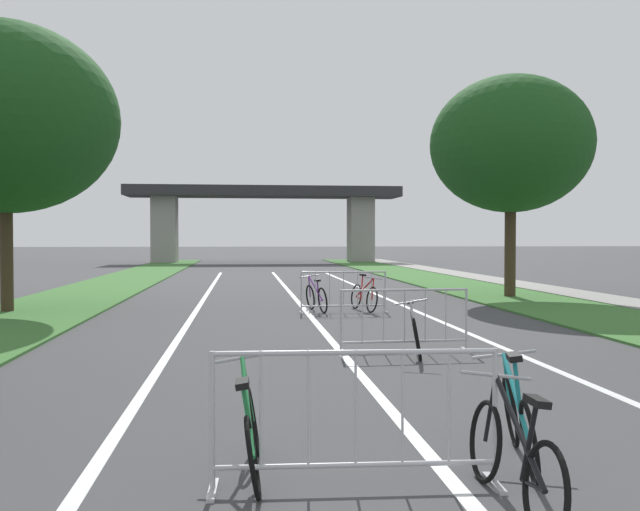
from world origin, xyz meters
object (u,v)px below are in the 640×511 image
at_px(tree_left_cypress_far, 5,118).
at_px(crowd_barrier_nearest, 356,420).
at_px(bicycle_silver_3, 416,333).
at_px(tree_right_pine_near, 511,144).
at_px(bicycle_black_4, 513,458).
at_px(crowd_barrier_second, 404,321).
at_px(bicycle_green_2, 252,432).
at_px(bicycle_purple_5, 316,297).
at_px(bicycle_teal_1, 519,420).
at_px(crowd_barrier_third, 344,292).
at_px(bicycle_red_0, 364,296).

xyz_separation_m(tree_left_cypress_far, crowd_barrier_nearest, (6.75, -13.08, -4.36)).
height_order(crowd_barrier_nearest, bicycle_silver_3, crowd_barrier_nearest).
relative_size(tree_right_pine_near, bicycle_black_4, 4.06).
bearing_deg(crowd_barrier_second, bicycle_black_4, -96.75).
bearing_deg(bicycle_green_2, bicycle_purple_5, 82.48).
height_order(tree_left_cypress_far, bicycle_black_4, tree_left_cypress_far).
height_order(tree_left_cypress_far, bicycle_purple_5, tree_left_cypress_far).
xyz_separation_m(tree_left_cypress_far, crowd_barrier_second, (8.56, -7.00, -4.36)).
relative_size(bicycle_teal_1, bicycle_black_4, 0.95).
xyz_separation_m(tree_left_cypress_far, bicycle_silver_3, (8.66, -7.35, -4.51)).
bearing_deg(tree_left_cypress_far, tree_right_pine_near, 11.43).
height_order(crowd_barrier_nearest, bicycle_black_4, crowd_barrier_nearest).
bearing_deg(tree_right_pine_near, bicycle_purple_5, -152.23).
distance_m(crowd_barrier_second, crowd_barrier_third, 6.08).
bearing_deg(bicycle_green_2, crowd_barrier_third, 79.15).
bearing_deg(bicycle_black_4, bicycle_purple_5, 90.34).
distance_m(crowd_barrier_third, bicycle_green_2, 12.05).
distance_m(crowd_barrier_nearest, crowd_barrier_third, 12.28).
height_order(crowd_barrier_second, bicycle_black_4, crowd_barrier_second).
xyz_separation_m(crowd_barrier_third, bicycle_silver_3, (0.23, -6.44, -0.15)).
relative_size(bicycle_teal_1, bicycle_green_2, 1.01).
bearing_deg(crowd_barrier_third, crowd_barrier_second, -88.73).
bearing_deg(bicycle_red_0, bicycle_purple_5, -11.09).
relative_size(bicycle_red_0, bicycle_silver_3, 1.02).
bearing_deg(bicycle_purple_5, tree_left_cypress_far, 163.77).
distance_m(tree_left_cypress_far, bicycle_silver_3, 12.22).
distance_m(crowd_barrier_second, bicycle_teal_1, 5.69).
relative_size(crowd_barrier_third, bicycle_green_2, 1.36).
bearing_deg(tree_right_pine_near, bicycle_green_2, -118.01).
height_order(bicycle_red_0, bicycle_black_4, bicycle_red_0).
bearing_deg(crowd_barrier_second, crowd_barrier_third, 91.27).
distance_m(bicycle_silver_3, bicycle_purple_5, 6.87).
bearing_deg(tree_right_pine_near, crowd_barrier_nearest, -115.24).
distance_m(bicycle_green_2, bicycle_silver_3, 5.99).
xyz_separation_m(tree_left_cypress_far, bicycle_teal_1, (8.19, -12.68, -4.50)).
bearing_deg(bicycle_green_2, crowd_barrier_nearest, -24.44).
distance_m(crowd_barrier_third, bicycle_purple_5, 0.77).
height_order(bicycle_teal_1, bicycle_green_2, bicycle_teal_1).
relative_size(tree_left_cypress_far, bicycle_teal_1, 4.46).
bearing_deg(bicycle_purple_5, tree_right_pine_near, 15.51).
xyz_separation_m(crowd_barrier_nearest, bicycle_red_0, (2.27, 12.58, -0.14)).
relative_size(crowd_barrier_nearest, bicycle_silver_3, 1.34).
bearing_deg(crowd_barrier_nearest, tree_left_cypress_far, 117.30).
xyz_separation_m(crowd_barrier_third, bicycle_green_2, (-2.44, -11.80, -0.16)).
relative_size(bicycle_red_0, bicycle_black_4, 0.98).
relative_size(tree_left_cypress_far, tree_right_pine_near, 1.04).
distance_m(crowd_barrier_third, bicycle_teal_1, 11.77).
bearing_deg(bicycle_silver_3, bicycle_purple_5, -70.49).
relative_size(crowd_barrier_second, crowd_barrier_third, 1.01).
height_order(crowd_barrier_second, bicycle_silver_3, crowd_barrier_second).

